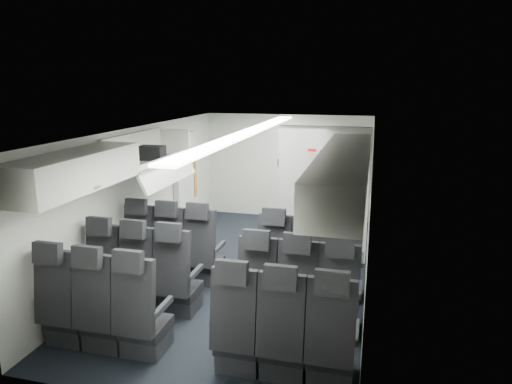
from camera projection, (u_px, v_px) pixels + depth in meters
The scene contains 14 objects.
cabin_shell at pixel (249, 200), 6.61m from camera, with size 3.41×6.01×2.16m.
seat_row_front at pixel (239, 260), 6.28m from camera, with size 3.33×0.56×1.24m.
seat_row_mid at pixel (218, 288), 5.43m from camera, with size 3.33×0.56×1.24m.
seat_row_rear at pixel (189, 326), 4.59m from camera, with size 3.33×0.56×1.24m.
overhead_bin_left_rear at pixel (74, 171), 4.89m from camera, with size 0.53×1.80×0.40m.
overhead_bin_left_front_open at pixel (148, 157), 6.58m from camera, with size 0.64×1.70×0.72m.
overhead_bin_right_rear at pixel (338, 186), 4.22m from camera, with size 0.53×1.80×0.40m.
overhead_bin_right_front at pixel (349, 156), 5.87m from camera, with size 0.53×1.70×0.40m.
bulkhead_partition at pixel (323, 194), 7.14m from camera, with size 1.40×0.15×2.13m.
galley_unit at pixel (332, 178), 8.98m from camera, with size 0.85×0.52×1.90m.
boarding_door at pixel (186, 183), 8.51m from camera, with size 0.12×1.27×1.86m.
flight_attendant at pixel (287, 202), 7.86m from camera, with size 0.57×0.37×1.57m, color black.
carry_on_bag at pixel (152, 153), 6.67m from camera, with size 0.36×0.25×0.22m, color black.
papers at pixel (298, 191), 7.72m from camera, with size 0.22×0.02×0.15m, color white.
Camera 1 is at (1.68, -6.17, 2.80)m, focal length 32.00 mm.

